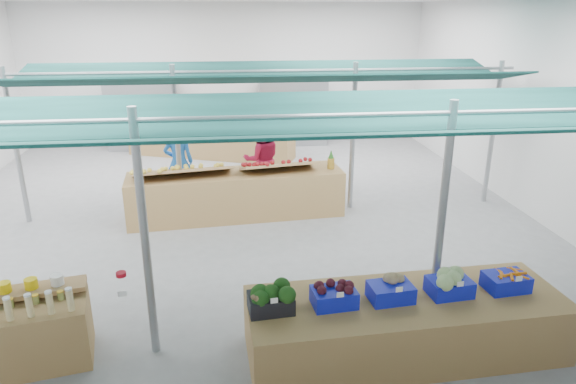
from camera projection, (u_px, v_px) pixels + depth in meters
name	position (u px, v px, depth m)	size (l,w,h in m)	color
floor	(232.00, 221.00, 10.16)	(13.00, 13.00, 0.00)	slate
hall	(226.00, 77.00, 10.62)	(13.00, 13.00, 13.00)	silver
pole_grid	(278.00, 155.00, 8.00)	(10.00, 4.60, 3.00)	gray
awnings	(278.00, 92.00, 7.68)	(9.50, 7.08, 0.30)	black
back_shelving_left	(143.00, 116.00, 15.16)	(2.00, 0.50, 2.00)	#B23F33
back_shelving_right	(293.00, 113.00, 15.67)	(2.00, 0.50, 2.00)	#B23F33
bottle_shelf	(12.00, 333.00, 5.92)	(1.81, 1.32, 1.03)	olive
veg_counter	(405.00, 325.00, 6.17)	(3.77, 1.26, 0.73)	olive
fruit_counter	(237.00, 194.00, 10.30)	(4.25, 1.01, 0.91)	olive
far_counter	(211.00, 142.00, 14.58)	(4.74, 0.95, 0.85)	olive
vendor_left	(179.00, 162.00, 11.06)	(0.62, 0.41, 1.70)	#1A58A9
vendor_right	(262.00, 160.00, 11.26)	(0.83, 0.64, 1.70)	maroon
crate_broccoli	(271.00, 298.00, 5.74)	(0.53, 0.43, 0.35)	black
crate_beets	(334.00, 295.00, 5.87)	(0.53, 0.43, 0.29)	#111BB9
crate_celeriac	(391.00, 289.00, 5.97)	(0.53, 0.43, 0.31)	#111BB9
crate_cabbage	(450.00, 283.00, 6.08)	(0.53, 0.43, 0.35)	#111BB9
crate_carrots	(506.00, 281.00, 6.21)	(0.53, 0.43, 0.29)	#111BB9
sparrow	(257.00, 299.00, 5.57)	(0.12, 0.09, 0.11)	brown
pole_ribbon	(121.00, 276.00, 5.84)	(0.12, 0.12, 0.28)	#B00B1B
apple_heap_yellow	(183.00, 169.00, 9.80)	(1.99, 1.00, 0.27)	#997247
apple_heap_red	(279.00, 164.00, 10.16)	(1.59, 0.94, 0.27)	#997247
pineapple	(331.00, 160.00, 10.36)	(0.14, 0.14, 0.39)	#8C6019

